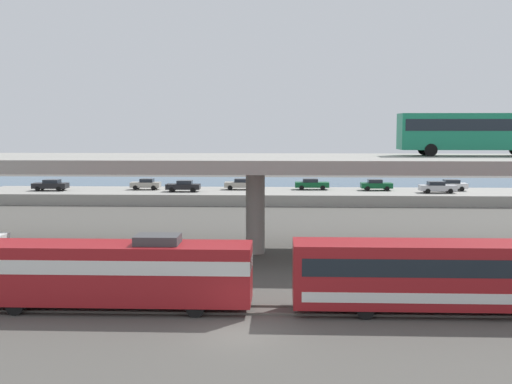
% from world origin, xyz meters
% --- Properties ---
extents(ground_plane, '(260.00, 260.00, 0.00)m').
position_xyz_m(ground_plane, '(0.00, 0.00, 0.00)').
color(ground_plane, '#4C4944').
extents(rail_strip_near, '(110.00, 0.12, 0.12)m').
position_xyz_m(rail_strip_near, '(0.00, 3.24, 0.06)').
color(rail_strip_near, '#59544C').
rests_on(rail_strip_near, ground_plane).
extents(rail_strip_far, '(110.00, 0.12, 0.12)m').
position_xyz_m(rail_strip_far, '(0.00, 4.76, 0.06)').
color(rail_strip_far, '#59544C').
rests_on(rail_strip_far, ground_plane).
extents(train_locomotive, '(16.59, 3.04, 4.18)m').
position_xyz_m(train_locomotive, '(-8.09, 4.00, 2.19)').
color(train_locomotive, maroon).
rests_on(train_locomotive, ground_plane).
extents(train_coach_lead, '(21.56, 3.04, 3.86)m').
position_xyz_m(train_coach_lead, '(13.49, 4.00, 2.17)').
color(train_coach_lead, maroon).
rests_on(train_coach_lead, ground_plane).
extents(highway_overpass, '(96.00, 12.42, 7.70)m').
position_xyz_m(highway_overpass, '(0.00, 20.00, 7.06)').
color(highway_overpass, gray).
rests_on(highway_overpass, ground_plane).
extents(transit_bus_on_overpass, '(12.00, 2.68, 3.40)m').
position_xyz_m(transit_bus_on_overpass, '(17.56, 21.94, 9.76)').
color(transit_bus_on_overpass, '#197A56').
rests_on(transit_bus_on_overpass, highway_overpass).
extents(pier_parking_lot, '(76.41, 11.20, 1.44)m').
position_xyz_m(pier_parking_lot, '(0.00, 55.00, 0.72)').
color(pier_parking_lot, gray).
rests_on(pier_parking_lot, ground_plane).
extents(parked_car_0, '(4.60, 2.00, 1.50)m').
position_xyz_m(parked_car_0, '(-29.03, 54.21, 2.21)').
color(parked_car_0, black).
rests_on(parked_car_0, pier_parking_lot).
extents(parked_car_1, '(4.17, 1.99, 1.50)m').
position_xyz_m(parked_car_1, '(-3.58, 56.67, 2.21)').
color(parked_car_1, '#9E998C').
rests_on(parked_car_1, pier_parking_lot).
extents(parked_car_2, '(4.01, 1.85, 1.50)m').
position_xyz_m(parked_car_2, '(-16.49, 56.09, 2.21)').
color(parked_car_2, '#9E998C').
rests_on(parked_car_2, pier_parking_lot).
extents(parked_car_3, '(4.47, 1.86, 1.50)m').
position_xyz_m(parked_car_3, '(-10.93, 53.49, 2.21)').
color(parked_car_3, black).
rests_on(parked_car_3, pier_parking_lot).
extents(parked_car_4, '(4.20, 1.89, 1.50)m').
position_xyz_m(parked_car_4, '(14.86, 56.22, 2.21)').
color(parked_car_4, '#0C4C26').
rests_on(parked_car_4, pier_parking_lot).
extents(parked_car_5, '(4.62, 1.95, 1.50)m').
position_xyz_m(parked_car_5, '(6.19, 57.00, 2.21)').
color(parked_car_5, '#0C4C26').
rests_on(parked_car_5, pier_parking_lot).
extents(parked_car_6, '(4.44, 1.99, 1.50)m').
position_xyz_m(parked_car_6, '(24.74, 56.24, 2.21)').
color(parked_car_6, silver).
rests_on(parked_car_6, pier_parking_lot).
extents(parked_car_7, '(4.66, 1.96, 1.50)m').
position_xyz_m(parked_car_7, '(22.32, 53.23, 2.21)').
color(parked_car_7, '#B7B7BC').
rests_on(parked_car_7, pier_parking_lot).
extents(harbor_water, '(140.00, 36.00, 0.01)m').
position_xyz_m(harbor_water, '(0.00, 78.00, 0.00)').
color(harbor_water, '#385B7A').
rests_on(harbor_water, ground_plane).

